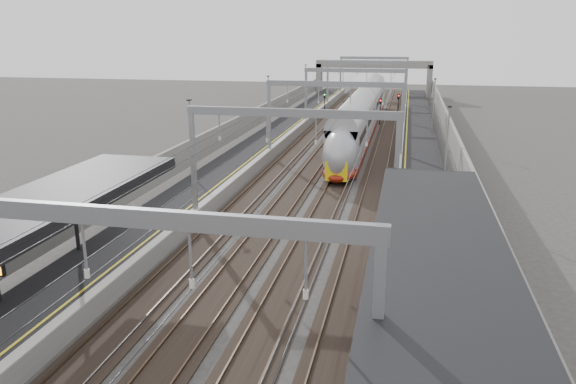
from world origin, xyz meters
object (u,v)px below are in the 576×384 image
at_px(overbridge, 374,69).
at_px(bench, 421,327).
at_px(train, 362,118).
at_px(signal_green, 325,100).

bearing_deg(overbridge, bench, -85.23).
relative_size(overbridge, bench, 12.04).
height_order(overbridge, bench, overbridge).
xyz_separation_m(overbridge, train, (1.50, -43.71, -3.13)).
distance_m(overbridge, train, 43.85).
distance_m(bench, signal_green, 64.46).
relative_size(train, signal_green, 14.77).
relative_size(overbridge, train, 0.43).
relative_size(train, bench, 28.10).
relative_size(bench, signal_green, 0.53).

